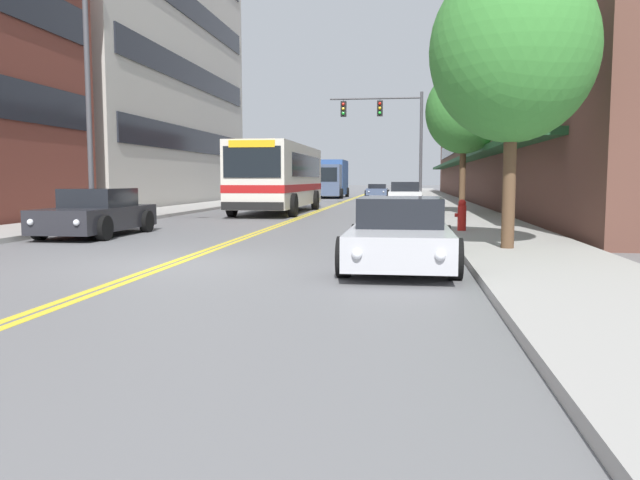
{
  "coord_description": "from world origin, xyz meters",
  "views": [
    {
      "loc": [
        4.39,
        -11.18,
        1.6
      ],
      "look_at": [
        -0.58,
        24.58,
        -1.94
      ],
      "focal_mm": 35.0,
      "sensor_mm": 36.0,
      "label": 1
    }
  ],
  "objects": [
    {
      "name": "city_bus",
      "position": [
        -1.68,
        18.32,
        1.8
      ],
      "size": [
        2.95,
        10.62,
        3.18
      ],
      "color": "silver",
      "rests_on": "ground_plane"
    },
    {
      "name": "street_tree_right_near",
      "position": [
        6.52,
        2.37,
        4.22
      ],
      "size": [
        3.42,
        3.42,
        5.97
      ],
      "color": "brown",
      "rests_on": "sidewalk_right"
    },
    {
      "name": "street_tree_right_mid",
      "position": [
        6.74,
        16.19,
        4.43
      ],
      "size": [
        3.23,
        3.23,
        6.09
      ],
      "color": "brown",
      "rests_on": "sidewalk_right"
    },
    {
      "name": "car_silver_parked_right_foreground",
      "position": [
        4.28,
        0.3,
        0.59
      ],
      "size": [
        2.0,
        4.65,
        1.26
      ],
      "color": "#B7B7BC",
      "rests_on": "ground_plane"
    },
    {
      "name": "ground_plane",
      "position": [
        0.0,
        37.0,
        0.0
      ],
      "size": [
        240.0,
        240.0,
        0.0
      ],
      "primitive_type": "plane",
      "color": "slate"
    },
    {
      "name": "fire_hydrant",
      "position": [
        5.95,
        6.84,
        0.58
      ],
      "size": [
        0.32,
        0.24,
        0.89
      ],
      "color": "red",
      "rests_on": "sidewalk_right"
    },
    {
      "name": "box_truck",
      "position": [
        -2.16,
        42.39,
        1.66
      ],
      "size": [
        2.73,
        7.45,
        3.23
      ],
      "color": "#475675",
      "rests_on": "ground_plane"
    },
    {
      "name": "storefront_row_right",
      "position": [
        12.63,
        37.0,
        3.75
      ],
      "size": [
        9.1,
        68.0,
        7.51
      ],
      "color": "brown",
      "rests_on": "ground_plane"
    },
    {
      "name": "sidewalk_right",
      "position": [
        6.95,
        37.0,
        0.07
      ],
      "size": [
        2.91,
        106.0,
        0.14
      ],
      "color": "#9E9B96",
      "rests_on": "ground_plane"
    },
    {
      "name": "car_white_parked_right_mid",
      "position": [
        4.29,
        25.43,
        0.66
      ],
      "size": [
        2.1,
        4.42,
        1.44
      ],
      "color": "white",
      "rests_on": "ground_plane"
    },
    {
      "name": "car_slate_blue_moving_lead",
      "position": [
        1.74,
        45.7,
        0.55
      ],
      "size": [
        2.1,
        4.26,
        1.16
      ],
      "color": "#475675",
      "rests_on": "ground_plane"
    },
    {
      "name": "sidewalk_left",
      "position": [
        -6.95,
        37.0,
        0.07
      ],
      "size": [
        2.91,
        106.0,
        0.14
      ],
      "color": "#9E9B96",
      "rests_on": "ground_plane"
    },
    {
      "name": "traffic_signal_mast",
      "position": [
        3.36,
        27.07,
        4.81
      ],
      "size": [
        5.6,
        0.38,
        6.79
      ],
      "color": "#47474C",
      "rests_on": "ground_plane"
    },
    {
      "name": "street_lamp_left_near",
      "position": [
        -4.93,
        7.03,
        4.76
      ],
      "size": [
        2.62,
        0.28,
        7.95
      ],
      "color": "#47474C",
      "rests_on": "ground_plane"
    },
    {
      "name": "car_navy_parked_left_near",
      "position": [
        -4.31,
        30.21,
        0.66
      ],
      "size": [
        2.03,
        4.85,
        1.43
      ],
      "color": "#19234C",
      "rests_on": "ground_plane"
    },
    {
      "name": "car_charcoal_parked_left_mid",
      "position": [
        -4.28,
        5.38,
        0.62
      ],
      "size": [
        2.02,
        4.45,
        1.33
      ],
      "color": "#232328",
      "rests_on": "ground_plane"
    },
    {
      "name": "centre_line",
      "position": [
        0.0,
        37.0,
        0.0
      ],
      "size": [
        0.34,
        106.0,
        0.01
      ],
      "color": "yellow",
      "rests_on": "ground_plane"
    }
  ]
}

